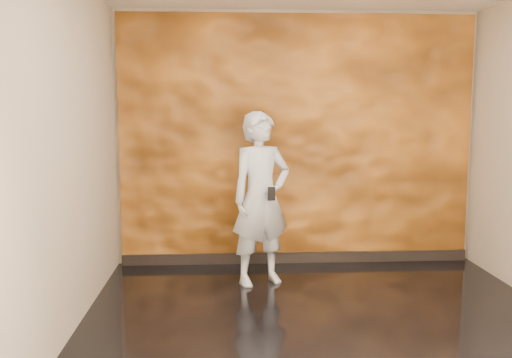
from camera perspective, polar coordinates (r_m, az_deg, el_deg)
name	(u,v)px	position (r m, az deg, el deg)	size (l,w,h in m)	color
room	(330,153)	(4.41, 7.39, 2.55)	(4.02, 4.02, 2.81)	black
feature_wall	(297,141)	(6.35, 4.11, 3.85)	(3.90, 0.06, 2.75)	orange
baseboard	(296,257)	(6.52, 4.05, -7.83)	(3.90, 0.04, 0.12)	black
man	(261,199)	(5.62, 0.51, -1.97)	(0.62, 0.41, 1.71)	#969CA5
phone	(271,194)	(5.36, 1.55, -1.48)	(0.07, 0.01, 0.13)	black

